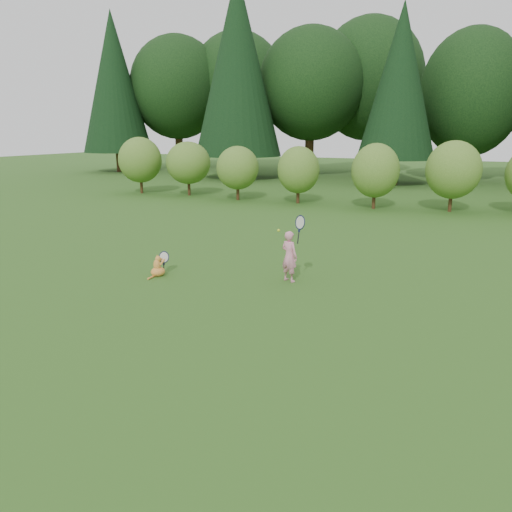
% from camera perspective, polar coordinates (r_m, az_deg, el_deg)
% --- Properties ---
extents(ground, '(100.00, 100.00, 0.00)m').
position_cam_1_polar(ground, '(9.57, -3.09, -5.02)').
color(ground, '#275117').
rests_on(ground, ground).
extents(shrub_row, '(28.00, 3.00, 2.80)m').
position_cam_1_polar(shrub_row, '(21.49, 13.25, 9.16)').
color(shrub_row, '#466E22').
rests_on(shrub_row, ground).
extents(woodland_backdrop, '(48.00, 10.00, 15.00)m').
position_cam_1_polar(woodland_backdrop, '(31.59, 17.82, 21.48)').
color(woodland_backdrop, black).
rests_on(woodland_backdrop, ground).
extents(child, '(0.65, 0.43, 1.64)m').
position_cam_1_polar(child, '(10.57, 3.87, 0.09)').
color(child, pink).
rests_on(child, ground).
extents(cat, '(0.45, 0.69, 0.64)m').
position_cam_1_polar(cat, '(11.25, -11.14, -1.03)').
color(cat, orange).
rests_on(cat, ground).
extents(tennis_ball, '(0.06, 0.06, 0.06)m').
position_cam_1_polar(tennis_ball, '(10.97, 2.60, 2.95)').
color(tennis_ball, gold).
rests_on(tennis_ball, ground).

